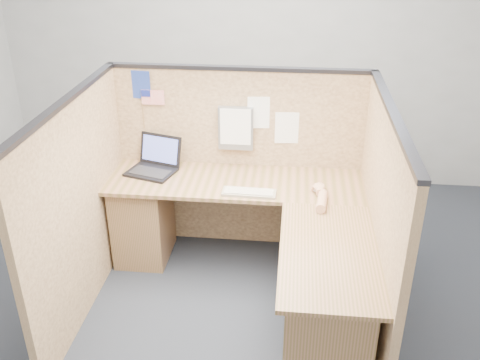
# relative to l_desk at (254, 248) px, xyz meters

# --- Properties ---
(floor) EXTENTS (5.00, 5.00, 0.00)m
(floor) POSITION_rel_l_desk_xyz_m (-0.18, -0.29, -0.39)
(floor) COLOR black
(floor) RESTS_ON ground
(wall_back) EXTENTS (5.00, 0.00, 5.00)m
(wall_back) POSITION_rel_l_desk_xyz_m (-0.18, 1.96, 1.01)
(wall_back) COLOR gray
(wall_back) RESTS_ON floor
(cubicle_partitions) EXTENTS (2.06, 1.83, 1.53)m
(cubicle_partitions) POSITION_rel_l_desk_xyz_m (-0.18, 0.14, 0.38)
(cubicle_partitions) COLOR brown
(cubicle_partitions) RESTS_ON floor
(l_desk) EXTENTS (1.95, 1.75, 0.73)m
(l_desk) POSITION_rel_l_desk_xyz_m (0.00, 0.00, 0.00)
(l_desk) COLOR brown
(l_desk) RESTS_ON floor
(laptop) EXTENTS (0.42, 0.43, 0.26)m
(laptop) POSITION_rel_l_desk_xyz_m (-0.85, 0.52, 0.40)
(laptop) COLOR black
(laptop) RESTS_ON l_desk
(keyboard) EXTENTS (0.40, 0.15, 0.03)m
(keyboard) POSITION_rel_l_desk_xyz_m (-0.06, 0.19, 0.35)
(keyboard) COLOR gray
(keyboard) RESTS_ON l_desk
(mouse) EXTENTS (0.12, 0.09, 0.04)m
(mouse) POSITION_rel_l_desk_xyz_m (0.45, 0.27, 0.36)
(mouse) COLOR silver
(mouse) RESTS_ON l_desk
(hand_forearm) EXTENTS (0.11, 0.37, 0.08)m
(hand_forearm) POSITION_rel_l_desk_xyz_m (0.46, 0.14, 0.37)
(hand_forearm) COLOR tan
(hand_forearm) RESTS_ON l_desk
(blue_poster) EXTENTS (0.16, 0.02, 0.22)m
(blue_poster) POSITION_rel_l_desk_xyz_m (-0.95, 0.68, 0.98)
(blue_poster) COLOR navy
(blue_poster) RESTS_ON cubicle_partitions
(american_flag) EXTENTS (0.18, 0.01, 0.32)m
(american_flag) POSITION_rel_l_desk_xyz_m (-0.88, 0.67, 0.88)
(american_flag) COLOR olive
(american_flag) RESTS_ON cubicle_partitions
(file_holder) EXTENTS (0.27, 0.05, 0.35)m
(file_holder) POSITION_rel_l_desk_xyz_m (-0.21, 0.66, 0.66)
(file_holder) COLOR slate
(file_holder) RESTS_ON cubicle_partitions
(paper_left) EXTENTS (0.20, 0.03, 0.25)m
(paper_left) POSITION_rel_l_desk_xyz_m (-0.02, 0.68, 0.79)
(paper_left) COLOR white
(paper_left) RESTS_ON cubicle_partitions
(paper_right) EXTENTS (0.20, 0.02, 0.25)m
(paper_right) POSITION_rel_l_desk_xyz_m (0.20, 0.68, 0.67)
(paper_right) COLOR white
(paper_right) RESTS_ON cubicle_partitions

